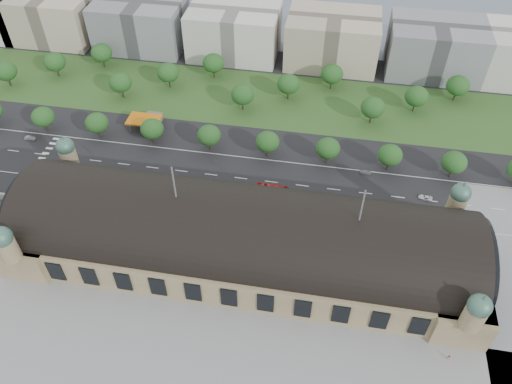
% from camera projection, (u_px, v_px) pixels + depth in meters
% --- Properties ---
extents(ground, '(900.00, 900.00, 0.00)m').
position_uv_depth(ground, '(242.00, 258.00, 166.62)').
color(ground, black).
rests_on(ground, ground).
extents(station, '(150.00, 48.40, 44.30)m').
position_uv_depth(station, '(242.00, 238.00, 159.39)').
color(station, tan).
rests_on(station, ground).
extents(road_slab, '(260.00, 26.00, 0.10)m').
position_uv_depth(road_slab, '(211.00, 175.00, 195.66)').
color(road_slab, black).
rests_on(road_slab, ground).
extents(grass_belt, '(300.00, 45.00, 0.10)m').
position_uv_depth(grass_belt, '(249.00, 97.00, 233.53)').
color(grass_belt, '#325321').
rests_on(grass_belt, ground).
extents(petrol_station, '(14.00, 13.00, 5.05)m').
position_uv_depth(petrol_station, '(150.00, 119.00, 216.84)').
color(petrol_station, '#C8680B').
rests_on(petrol_station, ground).
extents(office_1, '(45.00, 32.00, 24.00)m').
position_uv_depth(office_1, '(52.00, 16.00, 267.18)').
color(office_1, '#C3B199').
rests_on(office_1, ground).
extents(office_2, '(45.00, 32.00, 24.00)m').
position_uv_depth(office_2, '(141.00, 23.00, 261.05)').
color(office_2, gray).
rests_on(office_2, ground).
extents(office_3, '(45.00, 32.00, 24.00)m').
position_uv_depth(office_3, '(234.00, 31.00, 254.92)').
color(office_3, silver).
rests_on(office_3, ground).
extents(office_4, '(45.00, 32.00, 24.00)m').
position_uv_depth(office_4, '(332.00, 39.00, 248.78)').
color(office_4, '#C3B199').
rests_on(office_4, ground).
extents(office_5, '(45.00, 32.00, 24.00)m').
position_uv_depth(office_5, '(435.00, 48.00, 242.65)').
color(office_5, gray).
rests_on(office_5, ground).
extents(tree_row_1, '(9.60, 9.60, 11.52)m').
position_uv_depth(tree_row_1, '(43.00, 117.00, 210.26)').
color(tree_row_1, '#2D2116').
rests_on(tree_row_1, ground).
extents(tree_row_2, '(9.60, 9.60, 11.52)m').
position_uv_depth(tree_row_2, '(97.00, 123.00, 207.31)').
color(tree_row_2, '#2D2116').
rests_on(tree_row_2, ground).
extents(tree_row_3, '(9.60, 9.60, 11.52)m').
position_uv_depth(tree_row_3, '(152.00, 129.00, 204.37)').
color(tree_row_3, '#2D2116').
rests_on(tree_row_3, ground).
extents(tree_row_4, '(9.60, 9.60, 11.52)m').
position_uv_depth(tree_row_4, '(209.00, 135.00, 201.42)').
color(tree_row_4, '#2D2116').
rests_on(tree_row_4, ground).
extents(tree_row_5, '(9.60, 9.60, 11.52)m').
position_uv_depth(tree_row_5, '(268.00, 142.00, 198.48)').
color(tree_row_5, '#2D2116').
rests_on(tree_row_5, ground).
extents(tree_row_6, '(9.60, 9.60, 11.52)m').
position_uv_depth(tree_row_6, '(328.00, 148.00, 195.54)').
color(tree_row_6, '#2D2116').
rests_on(tree_row_6, ground).
extents(tree_row_7, '(9.60, 9.60, 11.52)m').
position_uv_depth(tree_row_7, '(390.00, 155.00, 192.59)').
color(tree_row_7, '#2D2116').
rests_on(tree_row_7, ground).
extents(tree_row_8, '(9.60, 9.60, 11.52)m').
position_uv_depth(tree_row_8, '(454.00, 162.00, 189.65)').
color(tree_row_8, '#2D2116').
rests_on(tree_row_8, ground).
extents(tree_belt_0, '(10.40, 10.40, 12.48)m').
position_uv_depth(tree_belt_0, '(5.00, 71.00, 234.98)').
color(tree_belt_0, '#2D2116').
rests_on(tree_belt_0, ground).
extents(tree_belt_1, '(10.40, 10.40, 12.48)m').
position_uv_depth(tree_belt_1, '(55.00, 62.00, 241.05)').
color(tree_belt_1, '#2D2116').
rests_on(tree_belt_1, ground).
extents(tree_belt_2, '(10.40, 10.40, 12.48)m').
position_uv_depth(tree_belt_2, '(102.00, 53.00, 247.11)').
color(tree_belt_2, '#2D2116').
rests_on(tree_belt_2, ground).
extents(tree_belt_3, '(10.40, 10.40, 12.48)m').
position_uv_depth(tree_belt_3, '(120.00, 82.00, 227.99)').
color(tree_belt_3, '#2D2116').
rests_on(tree_belt_3, ground).
extents(tree_belt_4, '(10.40, 10.40, 12.48)m').
position_uv_depth(tree_belt_4, '(168.00, 73.00, 234.05)').
color(tree_belt_4, '#2D2116').
rests_on(tree_belt_4, ground).
extents(tree_belt_5, '(10.40, 10.40, 12.48)m').
position_uv_depth(tree_belt_5, '(213.00, 63.00, 240.12)').
color(tree_belt_5, '#2D2116').
rests_on(tree_belt_5, ground).
extents(tree_belt_6, '(10.40, 10.40, 12.48)m').
position_uv_depth(tree_belt_6, '(243.00, 95.00, 221.00)').
color(tree_belt_6, '#2D2116').
rests_on(tree_belt_6, ground).
extents(tree_belt_7, '(10.40, 10.40, 12.48)m').
position_uv_depth(tree_belt_7, '(288.00, 84.00, 227.06)').
color(tree_belt_7, '#2D2116').
rests_on(tree_belt_7, ground).
extents(tree_belt_8, '(10.40, 10.40, 12.48)m').
position_uv_depth(tree_belt_8, '(332.00, 74.00, 233.13)').
color(tree_belt_8, '#2D2116').
rests_on(tree_belt_8, ground).
extents(tree_belt_9, '(10.40, 10.40, 12.48)m').
position_uv_depth(tree_belt_9, '(373.00, 108.00, 214.00)').
color(tree_belt_9, '#2D2116').
rests_on(tree_belt_9, ground).
extents(tree_belt_10, '(10.40, 10.40, 12.48)m').
position_uv_depth(tree_belt_10, '(417.00, 96.00, 220.07)').
color(tree_belt_10, '#2D2116').
rests_on(tree_belt_10, ground).
extents(tree_belt_11, '(10.40, 10.40, 12.48)m').
position_uv_depth(tree_belt_11, '(458.00, 86.00, 226.14)').
color(tree_belt_11, '#2D2116').
rests_on(tree_belt_11, ground).
extents(traffic_car_1, '(4.61, 1.67, 1.51)m').
position_uv_depth(traffic_car_1, '(30.00, 138.00, 210.79)').
color(traffic_car_1, gray).
rests_on(traffic_car_1, ground).
extents(traffic_car_2, '(5.84, 2.82, 1.60)m').
position_uv_depth(traffic_car_2, '(104.00, 180.00, 192.49)').
color(traffic_car_2, black).
rests_on(traffic_car_2, ground).
extents(traffic_car_5, '(4.35, 1.77, 1.41)m').
position_uv_depth(traffic_car_5, '(366.00, 172.00, 195.52)').
color(traffic_car_5, '#515458').
rests_on(traffic_car_5, ground).
extents(traffic_car_6, '(5.22, 2.78, 1.40)m').
position_uv_depth(traffic_car_6, '(425.00, 198.00, 185.67)').
color(traffic_car_6, white).
rests_on(traffic_car_6, ground).
extents(parked_car_0, '(5.06, 3.39, 1.58)m').
position_uv_depth(parked_car_0, '(103.00, 184.00, 190.82)').
color(parked_car_0, black).
rests_on(parked_car_0, ground).
extents(parked_car_1, '(6.20, 4.65, 1.56)m').
position_uv_depth(parked_car_1, '(138.00, 188.00, 189.10)').
color(parked_car_1, maroon).
rests_on(parked_car_1, ground).
extents(parked_car_2, '(4.61, 3.95, 1.27)m').
position_uv_depth(parked_car_2, '(86.00, 187.00, 189.90)').
color(parked_car_2, '#1A1F49').
rests_on(parked_car_2, ground).
extents(parked_car_3, '(5.21, 3.86, 1.65)m').
position_uv_depth(parked_car_3, '(141.00, 196.00, 185.96)').
color(parked_car_3, '#505157').
rests_on(parked_car_3, ground).
extents(parked_car_4, '(4.25, 3.67, 1.38)m').
position_uv_depth(parked_car_4, '(185.00, 194.00, 186.94)').
color(parked_car_4, silver).
rests_on(parked_car_4, ground).
extents(parked_car_5, '(6.46, 5.41, 1.64)m').
position_uv_depth(parked_car_5, '(129.00, 187.00, 189.52)').
color(parked_car_5, gray).
rests_on(parked_car_5, ground).
extents(parked_car_6, '(5.59, 3.93, 1.50)m').
position_uv_depth(parked_car_6, '(197.00, 198.00, 185.53)').
color(parked_car_6, black).
rests_on(parked_car_6, ground).
extents(bus_west, '(12.85, 3.27, 3.56)m').
position_uv_depth(bus_west, '(271.00, 190.00, 187.18)').
color(bus_west, red).
rests_on(bus_west, ground).
extents(bus_mid, '(11.08, 3.37, 3.04)m').
position_uv_depth(bus_mid, '(252.00, 197.00, 184.64)').
color(bus_mid, beige).
rests_on(bus_mid, ground).
extents(bus_east, '(12.80, 3.59, 3.53)m').
position_uv_depth(bus_east, '(339.00, 208.00, 180.52)').
color(bus_east, silver).
rests_on(bus_east, ground).
extents(pedestrian_0, '(0.92, 0.60, 1.77)m').
position_uv_depth(pedestrian_0, '(449.00, 358.00, 140.41)').
color(pedestrian_0, gray).
rests_on(pedestrian_0, ground).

